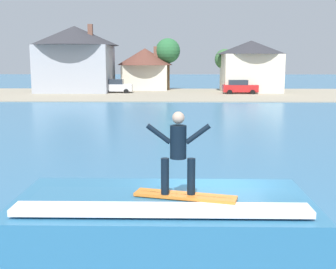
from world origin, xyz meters
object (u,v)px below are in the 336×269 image
(surfer, at_px, (178,149))
(house_gabled_white, at_px, (251,64))
(house_small_cottage, at_px, (145,66))
(tree_short_bushy, at_px, (225,60))
(car_near_shore, at_px, (116,86))
(house_with_chimney, at_px, (75,55))
(wave_crest, at_px, (163,228))
(car_far_shore, at_px, (239,87))
(surfboard, at_px, (185,196))
(tree_tall_bare, at_px, (168,51))

(surfer, height_order, house_gabled_white, house_gabled_white)
(house_small_cottage, bearing_deg, tree_short_bushy, -3.05)
(car_near_shore, bearing_deg, house_small_cottage, 61.40)
(house_with_chimney, bearing_deg, surfer, -74.92)
(house_gabled_white, bearing_deg, house_small_cottage, 165.04)
(wave_crest, relative_size, car_far_shore, 1.40)
(wave_crest, xyz_separation_m, tree_short_bushy, (7.08, 53.93, 3.65))
(car_far_shore, bearing_deg, house_with_chimney, 171.74)
(surfer, relative_size, house_small_cottage, 0.21)
(tree_short_bushy, bearing_deg, surfboard, -96.95)
(surfboard, height_order, house_with_chimney, house_with_chimney)
(house_small_cottage, bearing_deg, house_with_chimney, -154.96)
(car_far_shore, relative_size, tree_tall_bare, 0.60)
(wave_crest, bearing_deg, house_small_cottage, 94.49)
(wave_crest, height_order, surfer, surfer)
(house_with_chimney, height_order, tree_short_bushy, house_with_chimney)
(surfer, height_order, tree_tall_bare, tree_tall_bare)
(house_with_chimney, distance_m, house_gabled_white, 23.59)
(surfer, relative_size, tree_short_bushy, 0.28)
(wave_crest, bearing_deg, house_with_chimney, 104.86)
(surfer, xyz_separation_m, house_gabled_white, (9.90, 51.06, 1.27))
(tree_tall_bare, bearing_deg, house_with_chimney, -162.62)
(house_with_chimney, bearing_deg, tree_tall_bare, 17.38)
(surfer, relative_size, house_with_chimney, 0.14)
(house_with_chimney, bearing_deg, car_near_shore, -18.21)
(house_with_chimney, xyz_separation_m, tree_short_bushy, (20.43, 3.63, -0.62))
(surfer, xyz_separation_m, house_with_chimney, (-13.66, 50.70, 2.47))
(wave_crest, distance_m, car_near_shore, 49.01)
(house_with_chimney, bearing_deg, house_small_cottage, 25.04)
(tree_tall_bare, bearing_deg, surfboard, -88.48)
(car_far_shore, bearing_deg, tree_tall_bare, 142.97)
(wave_crest, bearing_deg, car_near_shore, 98.94)
(wave_crest, distance_m, tree_tall_bare, 54.38)
(wave_crest, relative_size, surfboard, 2.98)
(surfboard, height_order, tree_short_bushy, tree_short_bushy)
(house_with_chimney, xyz_separation_m, house_small_cottage, (9.07, 4.24, -1.48))
(tree_short_bushy, bearing_deg, house_gabled_white, -46.20)
(tree_tall_bare, xyz_separation_m, tree_short_bushy, (8.07, -0.23, -1.17))
(surfer, xyz_separation_m, tree_short_bushy, (6.77, 54.33, 1.86))
(tree_short_bushy, bearing_deg, house_small_cottage, 176.95)
(wave_crest, bearing_deg, surfboard, -42.49)
(surfboard, xyz_separation_m, tree_tall_bare, (-1.45, 54.58, 3.97))
(surfboard, distance_m, house_with_chimney, 52.67)
(wave_crest, bearing_deg, car_far_shore, 80.03)
(car_near_shore, relative_size, tree_tall_bare, 0.54)
(surfboard, bearing_deg, tree_tall_bare, 91.52)
(wave_crest, xyz_separation_m, car_near_shore, (-7.62, 48.41, 0.22))
(tree_tall_bare, bearing_deg, house_gabled_white, -17.35)
(house_small_cottage, xyz_separation_m, tree_tall_bare, (3.29, -0.37, 2.04))
(surfboard, bearing_deg, car_far_shore, 80.64)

